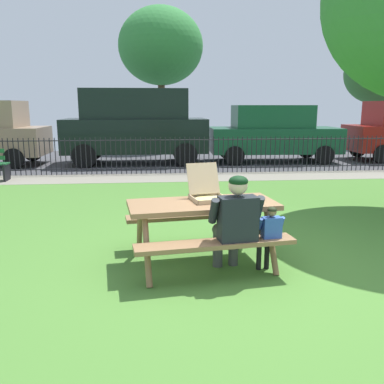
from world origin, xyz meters
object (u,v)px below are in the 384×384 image
adult_at_table (235,221)px  parked_car_center (273,133)px  picnic_table_foreground (202,216)px  far_tree_midleft (161,47)px  far_tree_center (379,74)px  parked_car_left (136,125)px  pizza_box_open (207,193)px  pizza_slice_on_table (242,200)px  child_at_table (269,233)px

adult_at_table → parked_car_center: parked_car_center is taller
parked_car_center → picnic_table_foreground: bearing=-111.2°
picnic_table_foreground → far_tree_midleft: bearing=91.1°
picnic_table_foreground → far_tree_center: (9.91, 14.04, 2.78)m
adult_at_table → far_tree_center: 17.60m
picnic_table_foreground → parked_car_left: size_ratio=0.42×
parked_car_left → adult_at_table: bearing=-80.9°
picnic_table_foreground → pizza_box_open: bearing=64.5°
pizza_box_open → parked_car_left: size_ratio=0.12×
adult_at_table → far_tree_center: far_tree_center is taller
picnic_table_foreground → adult_at_table: bearing=-56.0°
pizza_slice_on_table → far_tree_center: far_tree_center is taller
adult_at_table → far_tree_center: size_ratio=0.25×
child_at_table → parked_car_left: (-1.93, 9.48, 0.80)m
parked_car_left → far_tree_midleft: 5.99m
far_tree_center → adult_at_table: bearing=-123.5°
pizza_box_open → adult_at_table: size_ratio=0.49×
pizza_slice_on_table → child_at_table: 0.60m
pizza_box_open → far_tree_center: bearing=54.7°
child_at_table → picnic_table_foreground: bearing=148.4°
pizza_box_open → parked_car_center: parked_car_center is taller
pizza_slice_on_table → picnic_table_foreground: bearing=-174.2°
adult_at_table → far_tree_midleft: bearing=92.3°
pizza_box_open → child_at_table: bearing=-42.3°
pizza_box_open → pizza_slice_on_table: size_ratio=1.91×
parked_car_center → pizza_slice_on_table: bearing=-108.5°
picnic_table_foreground → adult_at_table: (0.31, -0.46, 0.06)m
pizza_box_open → parked_car_left: parked_car_left is taller
pizza_slice_on_table → child_at_table: child_at_table is taller
adult_at_table → pizza_box_open: bearing=111.5°
parked_car_left → picnic_table_foreground: bearing=-82.3°
picnic_table_foreground → child_at_table: size_ratio=2.41×
far_tree_midleft → far_tree_center: 10.23m
child_at_table → parked_car_center: bearing=73.6°
parked_car_left → child_at_table: bearing=-78.5°
picnic_table_foreground → pizza_box_open: (0.07, 0.15, 0.26)m
child_at_table → pizza_box_open: bearing=137.7°
adult_at_table → parked_car_left: (-1.53, 9.51, 0.65)m
pizza_slice_on_table → adult_at_table: 0.56m
adult_at_table → parked_car_left: size_ratio=0.25×
adult_at_table → child_at_table: size_ratio=1.45×
parked_car_left → far_tree_center: far_tree_center is taller
picnic_table_foreground → pizza_box_open: size_ratio=3.43×
picnic_table_foreground → far_tree_center: bearing=54.8°
parked_car_left → far_tree_midleft: far_tree_midleft is taller
parked_car_left → far_tree_center: (11.12, 4.99, 2.07)m
pizza_slice_on_table → far_tree_center: 17.06m
far_tree_midleft → far_tree_center: far_tree_midleft is taller
pizza_box_open → child_at_table: (0.65, -0.59, -0.35)m
parked_car_left → far_tree_center: 12.37m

